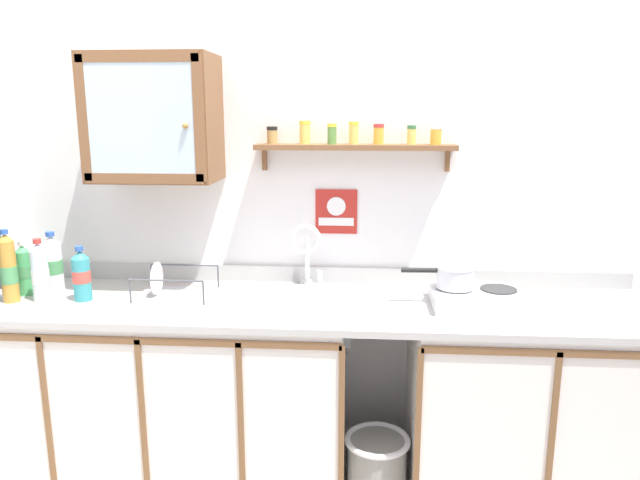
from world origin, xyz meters
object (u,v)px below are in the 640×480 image
Objects in this scene: bottle_juice_amber_2 at (8,269)px; saucepan at (454,276)px; hot_plate_stove at (477,298)px; dish_rack at (174,293)px; sink at (300,307)px; bottle_soda_green_0 at (24,270)px; bottle_water_clear_3 at (40,273)px; warning_sign at (336,212)px; trash_bin at (377,477)px; wall_cabinet at (154,118)px; bottle_detergent_teal_4 at (82,276)px; bottle_opaque_white_1 at (53,265)px.

saucepan is at bearing 3.36° from bottle_juice_amber_2.
saucepan is at bearing 167.08° from hot_plate_stove.
dish_rack is (0.69, 0.11, -0.13)m from bottle_juice_amber_2.
bottle_soda_green_0 is (-1.25, -0.02, 0.15)m from sink.
sink is 0.57m from dish_rack.
hot_plate_stove is 1.39× the size of bottle_water_clear_3.
warning_sign is (1.27, 0.37, 0.22)m from bottle_water_clear_3.
trash_bin is (-0.32, -0.14, -0.88)m from saucepan.
sink is 1.27m from bottle_juice_amber_2.
trash_bin is at bearing -8.58° from dish_rack.
dish_rack is 0.62× the size of wall_cabinet.
warning_sign reaches higher than bottle_water_clear_3.
trash_bin is at bearing -4.67° from bottle_soda_green_0.
trash_bin is (1.60, -0.13, -0.88)m from bottle_soda_green_0.
bottle_detergent_teal_4 reaches higher than hot_plate_stove.
warning_sign reaches higher than dish_rack.
hot_plate_stove is 0.70× the size of wall_cabinet.
bottle_juice_amber_2 is at bearing -177.43° from hot_plate_stove.
sink is 0.77m from hot_plate_stove.
hot_plate_stove is 1.20× the size of bottle_juice_amber_2.
bottle_soda_green_0 is 0.69m from dish_rack.
sink reaches higher than dish_rack.
hot_plate_stove is 0.96× the size of trash_bin.
sink reaches higher than trash_bin.
wall_cabinet is at bearing -168.94° from warning_sign.
hot_plate_stove is at bearing -0.28° from bottle_soda_green_0.
saucepan is 0.95m from trash_bin.
dish_rack is 0.83m from warning_sign.
bottle_opaque_white_1 is (-1.14, 0.02, 0.17)m from sink.
bottle_juice_amber_2 reaches higher than bottle_opaque_white_1.
sink is 1.26m from bottle_soda_green_0.
sink reaches higher than bottle_soda_green_0.
saucepan reaches higher than dish_rack.
wall_cabinet is (-0.66, 0.12, 0.82)m from sink.
bottle_opaque_white_1 is 0.82× the size of dish_rack.
bottle_juice_amber_2 reaches higher than bottle_detergent_teal_4.
warning_sign reaches higher than bottle_opaque_white_1.
bottle_juice_amber_2 reaches higher than bottle_water_clear_3.
saucepan is at bearing -5.44° from wall_cabinet.
bottle_water_clear_3 is 0.69× the size of trash_bin.
bottle_soda_green_0 reaches higher than trash_bin.
saucepan is 1.29× the size of bottle_detergent_teal_4.
bottle_juice_amber_2 is 0.31m from bottle_detergent_teal_4.
sink is 1.06m from wall_cabinet.
dish_rack is (0.56, 0.08, -0.11)m from bottle_water_clear_3.
saucepan is at bearing -1.05° from bottle_opaque_white_1.
bottle_soda_green_0 is at bearing 85.55° from bottle_juice_amber_2.
saucepan is 1.50× the size of warning_sign.
bottle_detergent_teal_4 is at bearing -146.30° from wall_cabinet.
bottle_water_clear_3 is (0.01, -0.12, -0.00)m from bottle_opaque_white_1.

